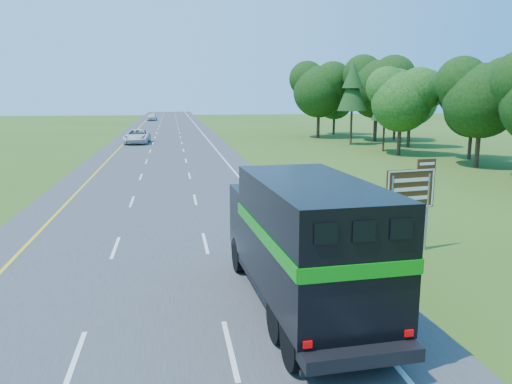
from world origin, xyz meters
The scene contains 8 objects.
road centered at (0.00, 50.00, 0.02)m, with size 15.00×260.00×0.04m, color #38383A.
lane_markings centered at (0.00, 50.00, 0.04)m, with size 11.15×260.00×0.01m.
tree_wall_right centered at (26.00, 30.00, 6.00)m, with size 16.00×100.00×12.00m, color #10330E, non-canonical shape.
horse_truck centered at (4.15, 3.94, 2.12)m, with size 3.20×8.94×3.90m.
white_suv centered at (-3.79, 56.37, 0.94)m, with size 2.98×6.47×1.80m, color silver.
far_car centered at (-3.99, 115.07, 0.89)m, with size 2.01×5.01×1.71m, color silver.
exit_sign centered at (9.73, 8.61, 2.41)m, with size 2.17×0.42×3.71m.
delineator centered at (8.73, 19.60, 0.56)m, with size 0.09×0.05×1.04m.
Camera 1 is at (0.58, -9.19, 6.15)m, focal length 35.00 mm.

